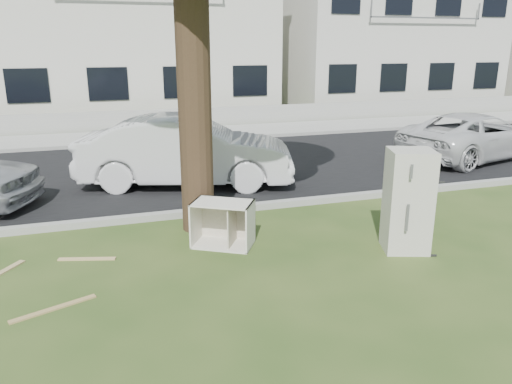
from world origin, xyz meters
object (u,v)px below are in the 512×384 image
object	(u,v)px
fridge	(408,201)
car_center	(187,151)
car_right	(475,136)
cabinet	(223,224)

from	to	relation	value
fridge	car_center	bearing A→B (deg)	137.07
car_center	car_right	bearing A→B (deg)	-71.40
cabinet	car_right	xyz separation A→B (m)	(8.03, 3.90, 0.27)
cabinet	car_center	size ratio (longest dim) A/B	0.20
fridge	cabinet	bearing A→B (deg)	177.73
fridge	car_center	world-z (taller)	fridge
car_center	car_right	xyz separation A→B (m)	(7.92, 0.28, -0.14)
fridge	car_right	size ratio (longest dim) A/B	0.35
car_right	cabinet	bearing A→B (deg)	101.34
fridge	car_right	bearing A→B (deg)	60.86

